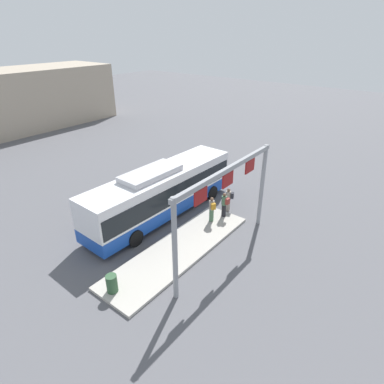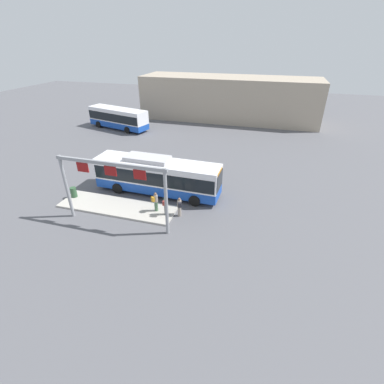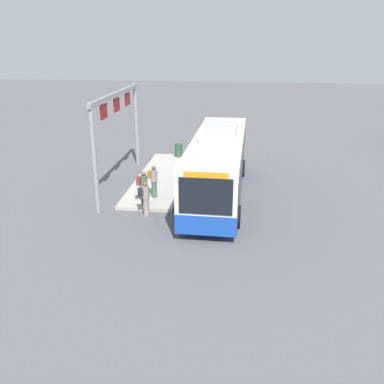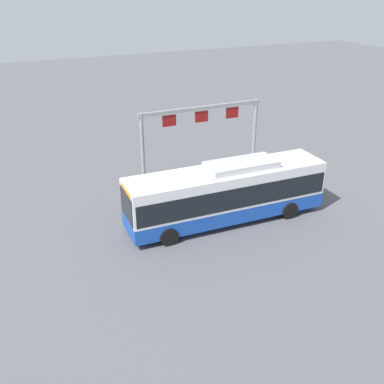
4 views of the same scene
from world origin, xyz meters
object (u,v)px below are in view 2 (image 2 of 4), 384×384
Objects in this scene: bus_background_left at (118,117)px; person_waiting_near at (166,205)px; person_waiting_mid at (156,201)px; bus_main at (157,175)px; trash_bin at (74,192)px; person_boarding at (179,207)px.

person_waiting_near is at bearing 141.49° from bus_background_left.
person_waiting_near is at bearing -73.93° from person_waiting_mid.
bus_main is 6.85× the size of person_waiting_mid.
bus_background_left reaches higher than person_waiting_mid.
person_waiting_mid is (1.11, -3.17, -0.76)m from bus_main.
trash_bin is at bearing 122.17° from person_waiting_mid.
person_waiting_mid is at bearing -0.85° from trash_bin.
person_boarding is 1.00× the size of person_waiting_near.
trash_bin is (-9.89, 0.10, -0.28)m from person_boarding.
bus_main reaches higher than bus_background_left.
bus_main is 7.52m from trash_bin.
bus_main reaches higher than person_waiting_mid.
person_waiting_near reaches higher than trash_bin.
bus_background_left is (-13.63, 17.43, -0.04)m from bus_main.
trash_bin is at bearing 90.69° from person_waiting_near.
person_boarding is at bearing 143.68° from bus_background_left.
bus_main reaches higher than person_waiting_near.
bus_background_left is at bearing 15.86° from person_boarding.
person_waiting_mid is (-2.02, -0.02, 0.16)m from person_boarding.
bus_main is 4.13m from person_waiting_near.
bus_main is at bearing 24.31° from trash_bin.
bus_main is 6.85× the size of person_waiting_near.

